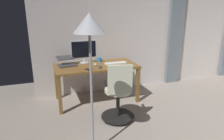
{
  "coord_description": "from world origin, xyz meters",
  "views": [
    {
      "loc": [
        2.62,
        1.56,
        1.8
      ],
      "look_at": [
        1.53,
        -1.56,
        0.8
      ],
      "focal_mm": 33.19,
      "sensor_mm": 36.0,
      "label": 1
    }
  ],
  "objects_px": {
    "office_chair": "(119,95)",
    "mug_tea": "(99,59)",
    "computer_monitor": "(84,50)",
    "cell_phone_face_up": "(100,67)",
    "cell_phone_by_monitor": "(89,70)",
    "floor_lamp": "(90,36)",
    "laptop": "(67,62)",
    "computer_mouse": "(95,64)",
    "desk": "(96,69)",
    "computer_keyboard": "(116,63)"
  },
  "relations": [
    {
      "from": "office_chair",
      "to": "mug_tea",
      "type": "height_order",
      "value": "office_chair"
    },
    {
      "from": "computer_monitor",
      "to": "cell_phone_face_up",
      "type": "distance_m",
      "value": 0.56
    },
    {
      "from": "computer_monitor",
      "to": "cell_phone_by_monitor",
      "type": "height_order",
      "value": "computer_monitor"
    },
    {
      "from": "mug_tea",
      "to": "floor_lamp",
      "type": "distance_m",
      "value": 1.98
    },
    {
      "from": "office_chair",
      "to": "laptop",
      "type": "height_order",
      "value": "office_chair"
    },
    {
      "from": "computer_mouse",
      "to": "cell_phone_by_monitor",
      "type": "relative_size",
      "value": 0.69
    },
    {
      "from": "computer_mouse",
      "to": "cell_phone_face_up",
      "type": "distance_m",
      "value": 0.19
    },
    {
      "from": "laptop",
      "to": "cell_phone_face_up",
      "type": "bearing_deg",
      "value": 138.26
    },
    {
      "from": "computer_monitor",
      "to": "cell_phone_by_monitor",
      "type": "relative_size",
      "value": 3.59
    },
    {
      "from": "computer_mouse",
      "to": "cell_phone_face_up",
      "type": "xyz_separation_m",
      "value": [
        -0.05,
        0.19,
        -0.01
      ]
    },
    {
      "from": "desk",
      "to": "cell_phone_by_monitor",
      "type": "height_order",
      "value": "cell_phone_by_monitor"
    },
    {
      "from": "mug_tea",
      "to": "desk",
      "type": "bearing_deg",
      "value": 59.66
    },
    {
      "from": "cell_phone_face_up",
      "to": "desk",
      "type": "bearing_deg",
      "value": -64.74
    },
    {
      "from": "desk",
      "to": "computer_keyboard",
      "type": "bearing_deg",
      "value": 176.04
    },
    {
      "from": "desk",
      "to": "laptop",
      "type": "height_order",
      "value": "laptop"
    },
    {
      "from": "computer_monitor",
      "to": "cell_phone_by_monitor",
      "type": "bearing_deg",
      "value": 86.49
    },
    {
      "from": "cell_phone_face_up",
      "to": "floor_lamp",
      "type": "relative_size",
      "value": 0.08
    },
    {
      "from": "office_chair",
      "to": "computer_keyboard",
      "type": "height_order",
      "value": "office_chair"
    },
    {
      "from": "computer_monitor",
      "to": "computer_keyboard",
      "type": "relative_size",
      "value": 1.2
    },
    {
      "from": "desk",
      "to": "computer_monitor",
      "type": "relative_size",
      "value": 3.02
    },
    {
      "from": "cell_phone_face_up",
      "to": "cell_phone_by_monitor",
      "type": "bearing_deg",
      "value": 32.86
    },
    {
      "from": "cell_phone_face_up",
      "to": "office_chair",
      "type": "bearing_deg",
      "value": 114.2
    },
    {
      "from": "computer_monitor",
      "to": "floor_lamp",
      "type": "xyz_separation_m",
      "value": [
        0.28,
        1.77,
        0.51
      ]
    },
    {
      "from": "computer_mouse",
      "to": "floor_lamp",
      "type": "bearing_deg",
      "value": 73.73
    },
    {
      "from": "desk",
      "to": "laptop",
      "type": "xyz_separation_m",
      "value": [
        0.53,
        -0.17,
        0.14
      ]
    },
    {
      "from": "laptop",
      "to": "computer_mouse",
      "type": "xyz_separation_m",
      "value": [
        -0.52,
        0.18,
        -0.04
      ]
    },
    {
      "from": "desk",
      "to": "office_chair",
      "type": "xyz_separation_m",
      "value": [
        -0.13,
        0.87,
        -0.19
      ]
    },
    {
      "from": "computer_mouse",
      "to": "mug_tea",
      "type": "xyz_separation_m",
      "value": [
        -0.15,
        -0.24,
        0.03
      ]
    },
    {
      "from": "mug_tea",
      "to": "computer_monitor",
      "type": "bearing_deg",
      "value": -4.61
    },
    {
      "from": "computer_monitor",
      "to": "computer_mouse",
      "type": "xyz_separation_m",
      "value": [
        -0.16,
        0.26,
        -0.24
      ]
    },
    {
      "from": "laptop",
      "to": "computer_mouse",
      "type": "bearing_deg",
      "value": 152.08
    },
    {
      "from": "office_chair",
      "to": "cell_phone_by_monitor",
      "type": "height_order",
      "value": "office_chair"
    },
    {
      "from": "desk",
      "to": "cell_phone_face_up",
      "type": "bearing_deg",
      "value": 99.65
    },
    {
      "from": "mug_tea",
      "to": "floor_lamp",
      "type": "height_order",
      "value": "floor_lamp"
    },
    {
      "from": "computer_mouse",
      "to": "cell_phone_by_monitor",
      "type": "distance_m",
      "value": 0.32
    },
    {
      "from": "desk",
      "to": "computer_keyboard",
      "type": "distance_m",
      "value": 0.41
    },
    {
      "from": "office_chair",
      "to": "computer_mouse",
      "type": "height_order",
      "value": "office_chair"
    },
    {
      "from": "office_chair",
      "to": "computer_monitor",
      "type": "height_order",
      "value": "computer_monitor"
    },
    {
      "from": "computer_monitor",
      "to": "laptop",
      "type": "xyz_separation_m",
      "value": [
        0.36,
        0.09,
        -0.2
      ]
    },
    {
      "from": "laptop",
      "to": "office_chair",
      "type": "bearing_deg",
      "value": 113.68
    },
    {
      "from": "cell_phone_by_monitor",
      "to": "computer_monitor",
      "type": "bearing_deg",
      "value": -121.55
    },
    {
      "from": "cell_phone_by_monitor",
      "to": "cell_phone_face_up",
      "type": "height_order",
      "value": "same"
    },
    {
      "from": "cell_phone_face_up",
      "to": "mug_tea",
      "type": "height_order",
      "value": "mug_tea"
    },
    {
      "from": "computer_monitor",
      "to": "computer_mouse",
      "type": "distance_m",
      "value": 0.39
    },
    {
      "from": "cell_phone_by_monitor",
      "to": "floor_lamp",
      "type": "distance_m",
      "value": 1.48
    },
    {
      "from": "office_chair",
      "to": "cell_phone_face_up",
      "type": "distance_m",
      "value": 0.74
    },
    {
      "from": "cell_phone_by_monitor",
      "to": "floor_lamp",
      "type": "height_order",
      "value": "floor_lamp"
    },
    {
      "from": "office_chair",
      "to": "floor_lamp",
      "type": "distance_m",
      "value": 1.36
    },
    {
      "from": "laptop",
      "to": "floor_lamp",
      "type": "height_order",
      "value": "floor_lamp"
    },
    {
      "from": "computer_keyboard",
      "to": "cell_phone_face_up",
      "type": "distance_m",
      "value": 0.4
    }
  ]
}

